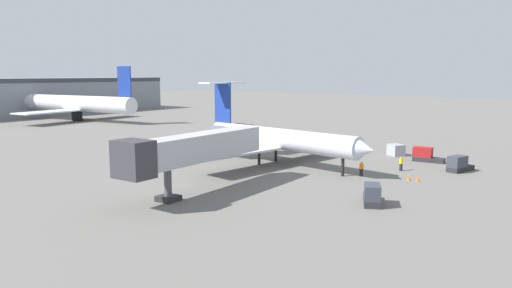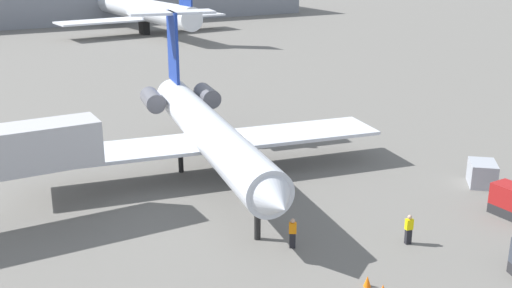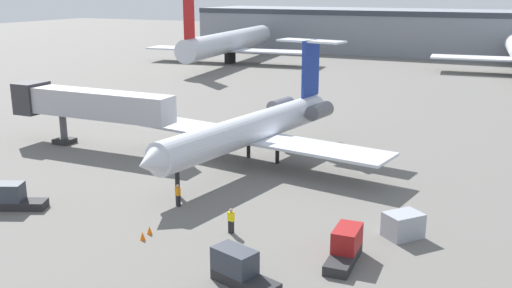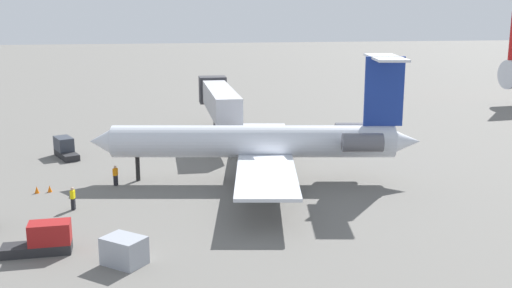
# 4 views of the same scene
# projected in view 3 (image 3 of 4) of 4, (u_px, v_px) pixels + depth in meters

# --- Properties ---
(ground_plane) EXTENTS (400.00, 400.00, 0.10)m
(ground_plane) POSITION_uv_depth(u_px,v_px,m) (284.00, 167.00, 52.22)
(ground_plane) COLOR #66635E
(regional_jet) EXTENTS (25.61, 27.55, 10.41)m
(regional_jet) POSITION_uv_depth(u_px,v_px,m) (256.00, 126.00, 52.35)
(regional_jet) COLOR silver
(regional_jet) RESTS_ON ground_plane
(jet_bridge) EXTENTS (17.98, 3.23, 6.06)m
(jet_bridge) POSITION_uv_depth(u_px,v_px,m) (83.00, 104.00, 57.75)
(jet_bridge) COLOR #ADADB2
(jet_bridge) RESTS_ON ground_plane
(ground_crew_marshaller) EXTENTS (0.48, 0.42, 1.69)m
(ground_crew_marshaller) POSITION_uv_depth(u_px,v_px,m) (178.00, 195.00, 42.52)
(ground_crew_marshaller) COLOR black
(ground_crew_marshaller) RESTS_ON ground_plane
(ground_crew_loader) EXTENTS (0.44, 0.33, 1.69)m
(ground_crew_loader) POSITION_uv_depth(u_px,v_px,m) (231.00, 221.00, 37.86)
(ground_crew_loader) COLOR black
(ground_crew_loader) RESTS_ON ground_plane
(baggage_tug_lead) EXTENTS (4.22, 2.92, 1.90)m
(baggage_tug_lead) POSITION_uv_depth(u_px,v_px,m) (11.00, 197.00, 42.11)
(baggage_tug_lead) COLOR #262628
(baggage_tug_lead) RESTS_ON ground_plane
(baggage_tug_trailing) EXTENTS (4.23, 2.51, 1.90)m
(baggage_tug_trailing) POSITION_uv_depth(u_px,v_px,m) (239.00, 269.00, 31.37)
(baggage_tug_trailing) COLOR #262628
(baggage_tug_trailing) RESTS_ON ground_plane
(baggage_tug_spare) EXTENTS (1.62, 4.07, 1.90)m
(baggage_tug_spare) POSITION_uv_depth(u_px,v_px,m) (345.00, 247.00, 34.07)
(baggage_tug_spare) COLOR #262628
(baggage_tug_spare) RESTS_ON ground_plane
(cargo_container_uld) EXTENTS (2.75, 2.84, 1.61)m
(cargo_container_uld) POSITION_uv_depth(u_px,v_px,m) (403.00, 225.00, 37.28)
(cargo_container_uld) COLOR #999EA8
(cargo_container_uld) RESTS_ON ground_plane
(traffic_cone_near) EXTENTS (0.36, 0.36, 0.55)m
(traffic_cone_near) POSITION_uv_depth(u_px,v_px,m) (149.00, 230.00, 37.83)
(traffic_cone_near) COLOR orange
(traffic_cone_near) RESTS_ON ground_plane
(traffic_cone_mid) EXTENTS (0.36, 0.36, 0.55)m
(traffic_cone_mid) POSITION_uv_depth(u_px,v_px,m) (143.00, 236.00, 36.94)
(traffic_cone_mid) COLOR orange
(traffic_cone_mid) RESTS_ON ground_plane
(terminal_building) EXTENTS (122.34, 22.31, 10.39)m
(terminal_building) POSITION_uv_depth(u_px,v_px,m) (447.00, 33.00, 137.76)
(terminal_building) COLOR gray
(terminal_building) RESTS_ON ground_plane
(parked_airliner_west_end) EXTENTS (37.15, 43.89, 13.68)m
(parked_airliner_west_end) POSITION_uv_depth(u_px,v_px,m) (230.00, 42.00, 122.51)
(parked_airliner_west_end) COLOR silver
(parked_airliner_west_end) RESTS_ON ground_plane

